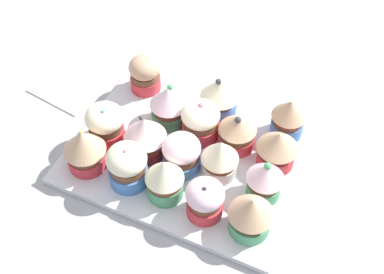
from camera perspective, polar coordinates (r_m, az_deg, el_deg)
The scene contains 20 objects.
ground_plane at distance 89.44cm, azimuth -0.00°, elevation -2.35°, with size 180.00×180.00×3.00cm, color #9E9EA3.
baking_tray at distance 87.78cm, azimuth -0.00°, elevation -1.51°, with size 37.46×30.88×1.20cm.
cupcake_0 at distance 83.83cm, azimuth -11.42°, elevation -1.22°, with size 6.70×6.70×7.86cm.
cupcake_1 at distance 81.05cm, azimuth -6.93°, elevation -3.01°, with size 6.26×6.26×7.76cm.
cupcake_2 at distance 78.95cm, azimuth -3.13°, elevation -4.34°, with size 5.87×5.87×7.83cm.
cupcake_3 at distance 77.44cm, azimuth 1.39°, elevation -6.64°, with size 5.75×5.75×6.97cm.
cupcake_4 at distance 76.06cm, azimuth 6.32°, elevation -8.18°, with size 6.67×6.67×7.20cm.
cupcake_5 at distance 87.10cm, azimuth -9.24°, elevation 1.46°, with size 6.33×6.33×7.39cm.
cupcake_6 at distance 83.88cm, azimuth -5.01°, elevation 0.15°, with size 6.75×6.75×8.25cm.
cupcake_7 at distance 82.50cm, azimuth -1.04°, elevation -1.78°, with size 6.04×6.04×6.61cm.
cupcake_8 at distance 81.42cm, azimuth 3.00°, elevation -2.21°, with size 5.85×5.85×7.46cm.
cupcake_9 at distance 79.88cm, azimuth 7.81°, elevation -4.50°, with size 5.75×5.75×7.28cm.
cupcake_10 at distance 88.53cm, azimuth -2.52°, elevation 3.50°, with size 6.32×6.32×7.99cm.
cupcake_11 at distance 86.57cm, azimuth 0.81°, elevation 1.78°, with size 6.36×6.36×7.33cm.
cupcake_12 at distance 85.48cm, azimuth 4.86°, elevation 0.67°, with size 6.16×6.16×7.23cm.
cupcake_13 at distance 83.75cm, azimuth 9.11°, elevation -1.14°, with size 6.61×6.61×6.99cm.
cupcake_14 at distance 94.83cm, azimuth -5.06°, elevation 6.79°, with size 5.52×5.52×6.93cm.
cupcake_15 at distance 89.98cm, azimuth 2.97°, elevation 4.47°, with size 6.70×6.70×7.95cm.
cupcake_16 at distance 88.09cm, azimuth 10.28°, elevation 2.13°, with size 5.75×5.75×7.47cm.
napkin at distance 102.14cm, azimuth -12.15°, elevation 6.15°, with size 11.70×14.85×0.60cm, color white.
Camera 1 is at (22.86, -49.66, 69.28)cm, focal length 49.90 mm.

